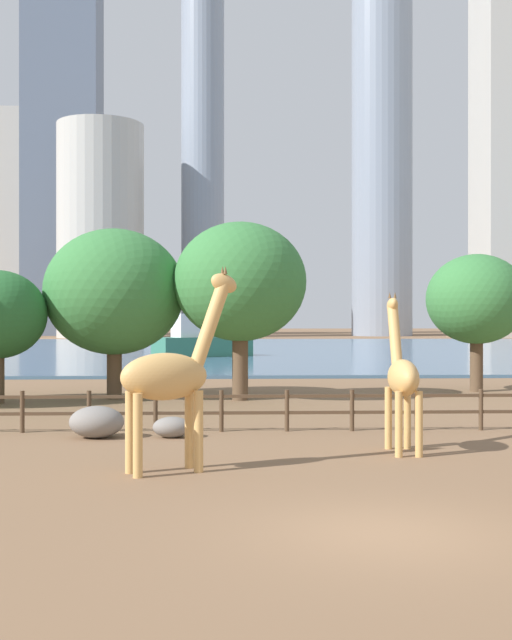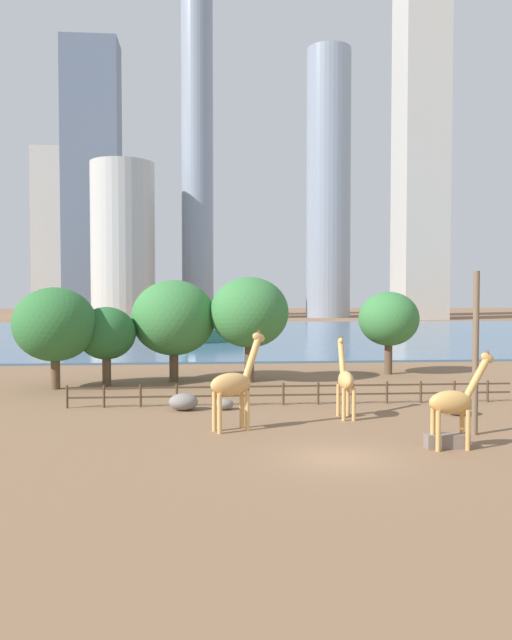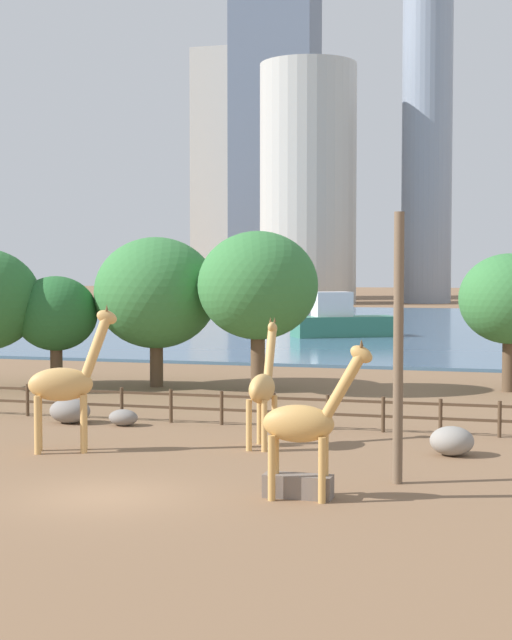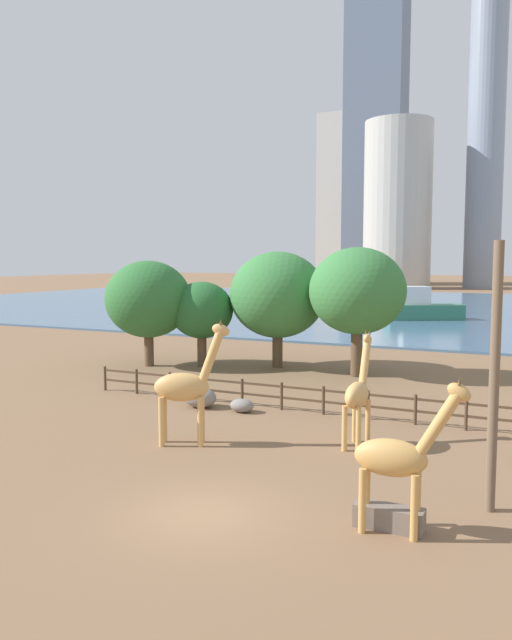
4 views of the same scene
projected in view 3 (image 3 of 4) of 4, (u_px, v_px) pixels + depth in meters
The scene contains 19 objects.
ground_plane at pixel (425, 325), 102.47m from camera, with size 400.00×400.00×0.00m, color brown.
harbor_water at pixel (422, 326), 99.58m from camera, with size 180.00×86.00×0.20m, color #476B8C.
giraffe_tall at pixel (263, 388), 32.57m from camera, with size 0.75×2.65×4.28m.
giraffe_companion at pixel (66, 384), 31.71m from camera, with size 2.91×1.72×4.79m.
giraffe_young at pixel (305, 423), 25.11m from camera, with size 2.92×0.86×4.16m.
utility_pole at pixel (398, 349), 26.94m from camera, with size 0.28×0.28×7.51m, color brown.
boulder_near_fence at pixel (452, 441), 31.16m from camera, with size 1.40×1.25×0.94m, color gray.
boulder_by_pole at pixel (123, 418), 37.06m from camera, with size 1.14×0.83×0.62m, color gray.
boulder_small at pixel (70, 411), 37.66m from camera, with size 1.62×1.27×0.95m, color gray.
feeding_trough at pixel (298, 486), 25.46m from camera, with size 1.80×0.60×0.60m, color #72665B.
enclosure_fence at pixel (231, 405), 37.14m from camera, with size 26.12×0.14×1.30m.
tree_center_broad at pixel (510, 299), 47.10m from camera, with size 4.85×4.85×6.68m.
tree_right_tall at pixel (258, 286), 46.66m from camera, with size 5.76×5.76×7.74m.
tree_left_small at pixel (156, 293), 49.07m from camera, with size 6.20×6.20×7.52m.
tree_right_small at pixel (56, 314), 48.66m from camera, with size 4.13×4.13×5.58m.
boat_sailboat at pixel (341, 321), 82.39m from camera, with size 9.03×6.87×3.78m.
skyline_tower_needle at pixel (239, 175), 197.97m from camera, with size 17.37×10.64×49.74m, color #B7B2A8.
skyline_block_left at pixel (308, 185), 164.63m from camera, with size 16.24×16.24×40.03m, color #B7B2A8.
skyline_tower_short at pixel (275, 93), 187.64m from camera, with size 15.82×11.02×79.02m, color slate.
Camera 3 is at (10.63, -23.28, 5.96)m, focal length 55.00 mm.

